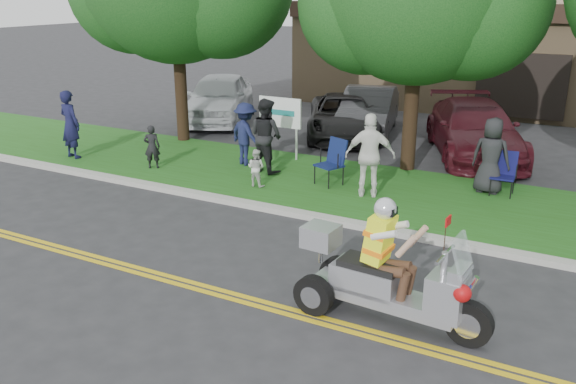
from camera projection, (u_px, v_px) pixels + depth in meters
The scene contains 21 objects.
ground at pixel (239, 281), 9.90m from camera, with size 120.00×120.00×0.00m, color #28282B.
centerline_near at pixel (219, 295), 9.41m from camera, with size 60.00×0.10×0.01m, color gold.
centerline_far at pixel (225, 291), 9.54m from camera, with size 60.00×0.10×0.01m, color gold.
curb at pixel (320, 218), 12.42m from camera, with size 60.00×0.25×0.12m, color #A8A89E.
grass_verge at pixel (360, 189), 14.22m from camera, with size 60.00×4.00×0.10m, color #215215.
commercial_building at pixel (539, 54), 24.18m from camera, with size 18.00×8.20×4.00m.
business_sign at pixel (280, 116), 16.30m from camera, with size 1.25×0.06×1.75m.
trike_scooter at pixel (384, 279), 8.53m from camera, with size 2.82×0.97×1.85m.
lawn_chair_a at pixel (333, 159), 14.26m from camera, with size 0.75×0.76×1.08m.
lawn_chair_b at pixel (504, 170), 13.58m from camera, with size 0.53×0.55×0.97m.
spectator_adult_left at pixel (70, 124), 16.38m from camera, with size 0.67×0.44×1.84m, color #131436.
spectator_adult_mid at pixel (266, 135), 15.12m from camera, with size 0.90×0.70×1.85m, color black.
spectator_adult_right at pixel (370, 155), 13.30m from camera, with size 1.09×0.45×1.86m, color white.
spectator_chair_a at pixel (246, 134), 15.75m from camera, with size 1.05×0.61×1.63m, color #171C40.
spectator_chair_b at pixel (491, 156), 13.56m from camera, with size 0.84×0.55×1.72m, color black.
child_left at pixel (152, 147), 15.52m from camera, with size 0.41×0.27×1.12m, color black.
child_right at pixel (256, 168), 14.13m from camera, with size 0.43×0.34×0.89m, color silver.
parked_car_far_left at pixel (219, 98), 21.40m from camera, with size 1.98×4.91×1.67m, color silver.
parked_car_left at pixel (368, 111), 19.60m from camera, with size 1.55×4.45×1.47m, color #2F2F32.
parked_car_mid at pixel (344, 117), 19.17m from camera, with size 2.18×4.72×1.31m, color black.
parked_car_right at pixel (474, 130), 16.95m from camera, with size 2.12×5.22×1.52m, color #430F18.
Camera 1 is at (4.94, -7.47, 4.53)m, focal length 38.00 mm.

